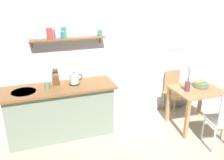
# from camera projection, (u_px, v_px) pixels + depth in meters

# --- Properties ---
(ground_plane) EXTENTS (14.00, 14.00, 0.00)m
(ground_plane) POSITION_uv_depth(u_px,v_px,m) (122.00, 134.00, 4.28)
(ground_plane) COLOR #BCB29E
(back_wall) EXTENTS (6.80, 0.11, 2.70)m
(back_wall) POSITION_uv_depth(u_px,v_px,m) (121.00, 51.00, 4.43)
(back_wall) COLOR silver
(back_wall) RESTS_ON ground_plane
(kitchen_counter) EXTENTS (1.83, 0.63, 0.92)m
(kitchen_counter) POSITION_uv_depth(u_px,v_px,m) (61.00, 111.00, 4.09)
(kitchen_counter) COLOR gray
(kitchen_counter) RESTS_ON ground_plane
(wall_shelf) EXTENTS (1.23, 0.20, 0.32)m
(wall_shelf) POSITION_uv_depth(u_px,v_px,m) (64.00, 36.00, 3.85)
(wall_shelf) COLOR brown
(dining_table) EXTENTS (0.84, 0.70, 0.75)m
(dining_table) POSITION_uv_depth(u_px,v_px,m) (196.00, 96.00, 4.32)
(dining_table) COLOR tan
(dining_table) RESTS_ON ground_plane
(dining_chair_far) EXTENTS (0.42, 0.45, 0.88)m
(dining_chair_far) POSITION_uv_depth(u_px,v_px,m) (175.00, 90.00, 4.87)
(dining_chair_far) COLOR tan
(dining_chair_far) RESTS_ON ground_plane
(fruit_bowl) EXTENTS (0.26, 0.26, 0.15)m
(fruit_bowl) POSITION_uv_depth(u_px,v_px,m) (201.00, 84.00, 4.34)
(fruit_bowl) COLOR slate
(fruit_bowl) RESTS_ON dining_table
(twig_vase) EXTENTS (0.09, 0.09, 0.45)m
(twig_vase) POSITION_uv_depth(u_px,v_px,m) (187.00, 86.00, 4.16)
(twig_vase) COLOR brown
(twig_vase) RESTS_ON dining_table
(electric_kettle) EXTENTS (0.26, 0.18, 0.22)m
(electric_kettle) POSITION_uv_depth(u_px,v_px,m) (74.00, 79.00, 3.99)
(electric_kettle) COLOR black
(electric_kettle) RESTS_ON kitchen_counter
(knife_block) EXTENTS (0.10, 0.18, 0.29)m
(knife_block) POSITION_uv_depth(u_px,v_px,m) (56.00, 78.00, 3.95)
(knife_block) COLOR brown
(knife_block) RESTS_ON kitchen_counter
(coffee_mug_by_sink) EXTENTS (0.12, 0.08, 0.11)m
(coffee_mug_by_sink) POSITION_uv_depth(u_px,v_px,m) (47.00, 85.00, 3.83)
(coffee_mug_by_sink) COLOR slate
(coffee_mug_by_sink) RESTS_ON kitchen_counter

